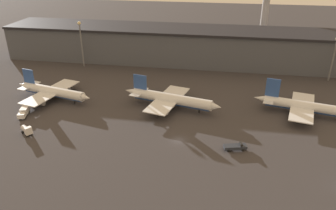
# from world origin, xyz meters

# --- Properties ---
(ground) EXTENTS (600.00, 600.00, 0.00)m
(ground) POSITION_xyz_m (0.00, 0.00, 0.00)
(ground) COLOR #383538
(terminal_building) EXTENTS (215.98, 27.76, 18.82)m
(terminal_building) POSITION_xyz_m (0.00, 82.97, 9.46)
(terminal_building) COLOR #4C515B
(terminal_building) RESTS_ON ground
(airplane_0) EXTENTS (37.19, 29.46, 11.77)m
(airplane_0) POSITION_xyz_m (-57.05, 23.48, 3.47)
(airplane_0) COLOR white
(airplane_0) RESTS_ON ground
(airplane_1) EXTENTS (41.19, 28.70, 12.03)m
(airplane_1) POSITION_xyz_m (-6.74, 23.97, 3.68)
(airplane_1) COLOR white
(airplane_1) RESTS_ON ground
(airplane_2) EXTENTS (39.17, 28.38, 12.79)m
(airplane_2) POSITION_xyz_m (45.12, 26.77, 3.40)
(airplane_2) COLOR white
(airplane_2) RESTS_ON ground
(service_vehicle_0) EXTENTS (5.12, 4.44, 3.33)m
(service_vehicle_0) POSITION_xyz_m (-52.36, -4.97, 1.73)
(service_vehicle_0) COLOR white
(service_vehicle_0) RESTS_ON ground
(service_vehicle_1) EXTENTS (4.53, 8.27, 2.92)m
(service_vehicle_1) POSITION_xyz_m (-61.03, 7.65, 1.68)
(service_vehicle_1) COLOR white
(service_vehicle_1) RESTS_ON ground
(service_vehicle_3) EXTENTS (7.65, 4.19, 2.47)m
(service_vehicle_3) POSITION_xyz_m (18.50, -2.58, 1.16)
(service_vehicle_3) COLOR #282D38
(service_vehicle_3) RESTS_ON ground
(lamp_post_0) EXTENTS (1.80, 1.80, 24.07)m
(lamp_post_0) POSITION_xyz_m (-61.23, 65.94, 15.39)
(lamp_post_0) COLOR slate
(lamp_post_0) RESTS_ON ground
(lamp_post_1) EXTENTS (1.80, 1.80, 21.55)m
(lamp_post_1) POSITION_xyz_m (63.77, 65.94, 13.98)
(lamp_post_1) COLOR slate
(lamp_post_1) RESTS_ON ground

